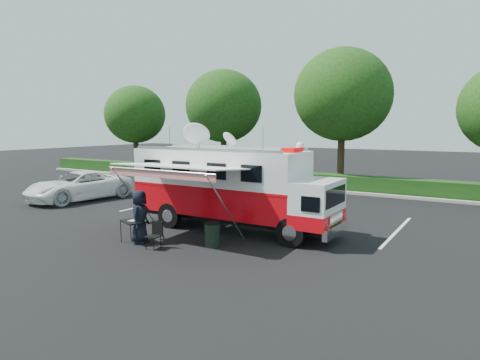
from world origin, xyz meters
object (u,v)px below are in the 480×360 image
at_px(command_truck, 232,186).
at_px(trash_bin, 212,234).
at_px(white_suv, 80,200).
at_px(folding_table, 133,222).

height_order(command_truck, trash_bin, command_truck).
height_order(command_truck, white_suv, command_truck).
distance_m(command_truck, white_suv, 10.84).
bearing_deg(command_truck, trash_bin, -73.29).
bearing_deg(trash_bin, white_suv, 162.30).
bearing_deg(command_truck, white_suv, 173.00).
relative_size(command_truck, folding_table, 7.77).
xyz_separation_m(command_truck, white_suv, (-10.63, 1.31, -1.70)).
height_order(folding_table, trash_bin, trash_bin).
relative_size(folding_table, trash_bin, 1.29).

